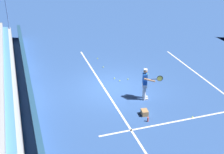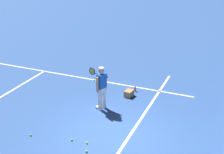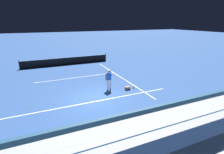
{
  "view_description": "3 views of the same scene",
  "coord_description": "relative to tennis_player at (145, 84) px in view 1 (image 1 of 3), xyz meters",
  "views": [
    {
      "loc": [
        14.75,
        -4.83,
        8.2
      ],
      "look_at": [
        0.1,
        -0.1,
        0.73
      ],
      "focal_mm": 50.0,
      "sensor_mm": 36.0,
      "label": 1
    },
    {
      "loc": [
        -8.06,
        -3.43,
        5.87
      ],
      "look_at": [
        1.64,
        0.71,
        1.43
      ],
      "focal_mm": 50.0,
      "sensor_mm": 36.0,
      "label": 2
    },
    {
      "loc": [
        -3.58,
        -11.36,
        5.54
      ],
      "look_at": [
        1.71,
        0.57,
        1.29
      ],
      "focal_mm": 28.0,
      "sensor_mm": 36.0,
      "label": 3
    }
  ],
  "objects": [
    {
      "name": "tennis_ball_midcourt",
      "position": [
        2.35,
        1.47,
        -0.86
      ],
      "size": [
        0.07,
        0.07,
        0.07
      ],
      "primitive_type": "sphere",
      "color": "#CCE533",
      "rests_on": "ground"
    },
    {
      "name": "tennis_player",
      "position": [
        0.0,
        0.0,
        0.0
      ],
      "size": [
        0.78,
        0.94,
        1.71
      ],
      "color": "silver",
      "rests_on": "ground"
    },
    {
      "name": "tennis_ball_toward_net",
      "position": [
        -2.69,
        1.38,
        -0.86
      ],
      "size": [
        0.07,
        0.07,
        0.07
      ],
      "primitive_type": "sphere",
      "color": "#CCE533",
      "rests_on": "ground"
    },
    {
      "name": "back_wall_sponsor_board",
      "position": [
        -1.71,
        -5.7,
        -0.34
      ],
      "size": [
        20.97,
        0.25,
        1.1
      ],
      "color": "navy",
      "rests_on": "ground"
    },
    {
      "name": "tennis_ball_far_left",
      "position": [
        -2.34,
        -0.57,
        -0.86
      ],
      "size": [
        0.07,
        0.07,
        0.07
      ],
      "primitive_type": "sphere",
      "color": "#CCE533",
      "rests_on": "ground"
    },
    {
      "name": "water_bottle",
      "position": [
        2.0,
        -0.69,
        -0.78
      ],
      "size": [
        0.07,
        0.07,
        0.22
      ],
      "primitive_type": "cylinder",
      "color": "#EA4C33",
      "rests_on": "ground"
    },
    {
      "name": "ball_box_cardboard",
      "position": [
        1.43,
        -0.61,
        -0.76
      ],
      "size": [
        0.44,
        0.35,
        0.26
      ],
      "primitive_type": "cube",
      "rotation": [
        0.0,
        0.0,
        -0.13
      ],
      "color": "#A87F51",
      "rests_on": "ground"
    },
    {
      "name": "ground_plane",
      "position": [
        -1.71,
        -1.18,
        -0.89
      ],
      "size": [
        160.0,
        160.0,
        0.0
      ],
      "primitive_type": "plane",
      "color": "#2D5193"
    },
    {
      "name": "court_sideline_white",
      "position": [
        2.4,
        2.82,
        -0.89
      ],
      "size": [
        0.1,
        12.0,
        0.01
      ],
      "primitive_type": "cube",
      "color": "white",
      "rests_on": "ground"
    },
    {
      "name": "tennis_ball_by_box",
      "position": [
        -2.75,
        -0.76,
        -0.86
      ],
      "size": [
        0.07,
        0.07,
        0.07
      ],
      "primitive_type": "sphere",
      "color": "#CCE533",
      "rests_on": "ground"
    },
    {
      "name": "tennis_ball_on_baseline",
      "position": [
        -6.03,
        -0.89,
        -0.86
      ],
      "size": [
        0.07,
        0.07,
        0.07
      ],
      "primitive_type": "sphere",
      "color": "#CCE533",
      "rests_on": "ground"
    },
    {
      "name": "tennis_ball_far_right",
      "position": [
        -2.39,
        -0.03,
        -0.86
      ],
      "size": [
        0.07,
        0.07,
        0.07
      ],
      "primitive_type": "sphere",
      "color": "#CCE533",
      "rests_on": "ground"
    },
    {
      "name": "court_service_line_white",
      "position": [
        -1.71,
        4.32,
        -0.89
      ],
      "size": [
        8.22,
        0.1,
        0.01
      ],
      "primitive_type": "cube",
      "color": "white",
      "rests_on": "ground"
    },
    {
      "name": "court_baseline_white",
      "position": [
        -1.71,
        -1.68,
        -0.89
      ],
      "size": [
        12.0,
        0.1,
        0.01
      ],
      "primitive_type": "cube",
      "color": "white",
      "rests_on": "ground"
    },
    {
      "name": "tennis_ball_near_player",
      "position": [
        -4.54,
        -0.93,
        -0.86
      ],
      "size": [
        0.07,
        0.07,
        0.07
      ],
      "primitive_type": "sphere",
      "color": "#CCE533",
      "rests_on": "ground"
    }
  ]
}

